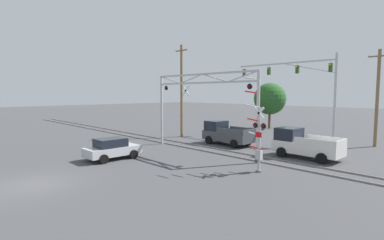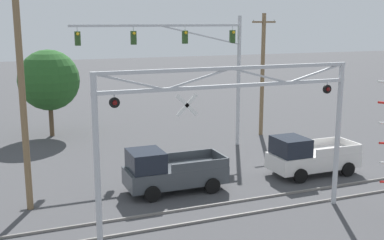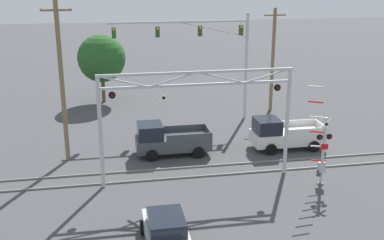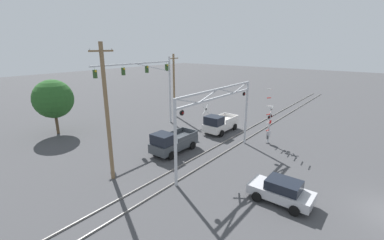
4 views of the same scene
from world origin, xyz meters
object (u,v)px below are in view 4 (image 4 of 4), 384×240
at_px(utility_pole_left, 107,113).
at_px(background_tree_beyond_span, 53,99).
at_px(crossing_signal_mast, 269,125).
at_px(utility_pole_right, 174,85).
at_px(pickup_truck_lead, 172,142).
at_px(sedan_waiting, 281,191).
at_px(pickup_truck_following, 219,124).
at_px(traffic_signal_span, 154,79).
at_px(crossing_gantry, 218,111).

relative_size(utility_pole_left, background_tree_beyond_span, 1.61).
xyz_separation_m(crossing_signal_mast, utility_pole_right, (2.34, 14.87, 2.41)).
xyz_separation_m(pickup_truck_lead, sedan_waiting, (-1.59, -10.84, -0.22)).
bearing_deg(pickup_truck_following, pickup_truck_lead, 177.67).
distance_m(traffic_signal_span, pickup_truck_following, 9.20).
xyz_separation_m(pickup_truck_lead, pickup_truck_following, (7.75, -0.32, -0.00)).
relative_size(pickup_truck_lead, background_tree_beyond_span, 0.78).
xyz_separation_m(pickup_truck_following, sedan_waiting, (-9.34, -10.53, -0.22)).
bearing_deg(traffic_signal_span, sedan_waiting, -109.08).
xyz_separation_m(sedan_waiting, utility_pole_left, (-4.82, 11.05, 4.33)).
relative_size(crossing_gantry, sedan_waiting, 2.75).
relative_size(crossing_gantry, background_tree_beyond_span, 1.76).
relative_size(pickup_truck_following, sedan_waiting, 1.22).
relative_size(crossing_signal_mast, pickup_truck_lead, 1.20).
distance_m(utility_pole_right, background_tree_beyond_span, 15.03).
distance_m(pickup_truck_lead, background_tree_beyond_span, 14.83).
bearing_deg(background_tree_beyond_span, utility_pole_left, -99.84).
distance_m(traffic_signal_span, pickup_truck_lead, 9.50).
xyz_separation_m(pickup_truck_lead, utility_pole_left, (-6.41, 0.20, 4.12)).
xyz_separation_m(traffic_signal_span, pickup_truck_following, (3.23, -7.11, -4.87)).
xyz_separation_m(crossing_signal_mast, pickup_truck_lead, (-7.71, 6.16, -1.04)).
relative_size(pickup_truck_lead, pickup_truck_following, 1.00).
height_order(crossing_signal_mast, pickup_truck_following, crossing_signal_mast).
bearing_deg(traffic_signal_span, pickup_truck_following, -65.54).
distance_m(traffic_signal_span, utility_pole_right, 6.03).
bearing_deg(sedan_waiting, crossing_gantry, 68.19).
bearing_deg(utility_pole_right, pickup_truck_following, -104.32).
relative_size(crossing_gantry, pickup_truck_lead, 2.24).
relative_size(pickup_truck_following, utility_pole_left, 0.49).
bearing_deg(utility_pole_left, crossing_gantry, -30.72).
distance_m(crossing_gantry, pickup_truck_following, 8.48).
bearing_deg(pickup_truck_lead, utility_pole_right, 40.90).
height_order(pickup_truck_following, utility_pole_left, utility_pole_left).
height_order(pickup_truck_lead, utility_pole_left, utility_pole_left).
relative_size(crossing_signal_mast, traffic_signal_span, 0.54).
xyz_separation_m(crossing_gantry, traffic_signal_span, (3.45, 11.03, 1.43)).
bearing_deg(crossing_gantry, utility_pole_left, 149.28).
relative_size(utility_pole_left, utility_pole_right, 1.15).
bearing_deg(crossing_gantry, utility_pole_right, 55.20).
distance_m(crossing_signal_mast, utility_pole_right, 15.25).
relative_size(traffic_signal_span, utility_pole_right, 1.25).
distance_m(crossing_signal_mast, traffic_signal_span, 13.88).
bearing_deg(pickup_truck_lead, background_tree_beyond_span, 106.07).
distance_m(pickup_truck_following, utility_pole_left, 14.75).
bearing_deg(sedan_waiting, pickup_truck_following, 48.43).
xyz_separation_m(crossing_gantry, sedan_waiting, (-2.65, -6.61, -3.65)).
height_order(utility_pole_left, background_tree_beyond_span, utility_pole_left).
bearing_deg(crossing_signal_mast, utility_pole_left, 155.72).
relative_size(crossing_signal_mast, pickup_truck_following, 1.20).
height_order(crossing_gantry, pickup_truck_following, crossing_gantry).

